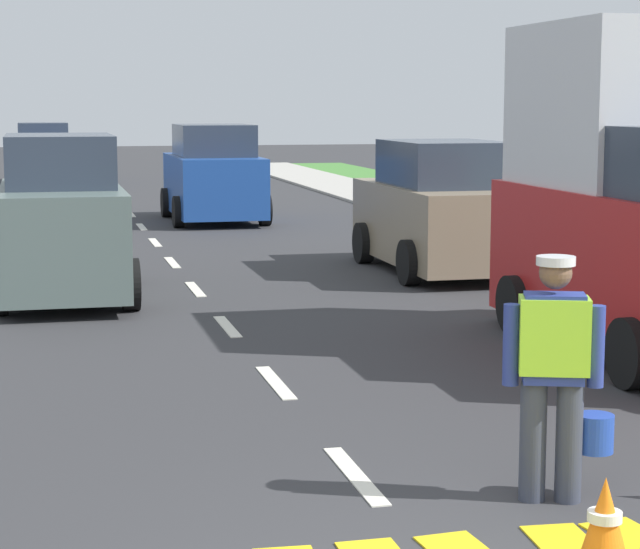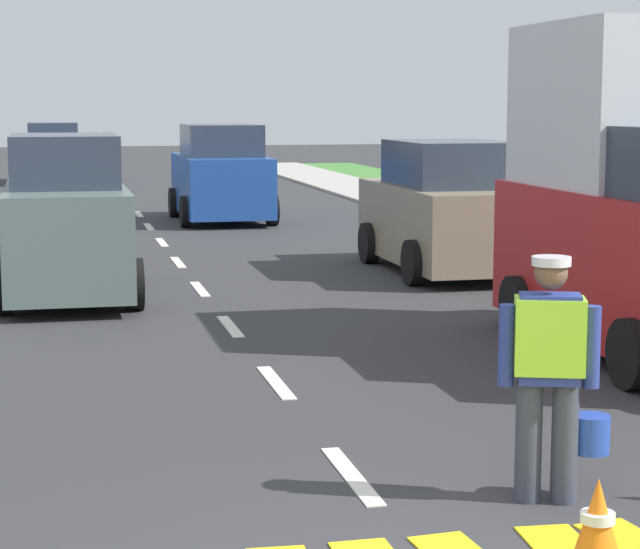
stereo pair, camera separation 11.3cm
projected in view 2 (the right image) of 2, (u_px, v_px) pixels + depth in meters
name	position (u px, v px, depth m)	size (l,w,h in m)	color
ground_plane	(148.00, 226.00, 26.45)	(96.00, 96.00, 0.00)	#333335
lane_center_line	(134.00, 209.00, 30.51)	(0.14, 46.40, 0.01)	silver
road_worker	(552.00, 366.00, 8.09)	(0.77, 0.41, 1.67)	#383D4C
traffic_cone_near	(597.00, 525.00, 6.98)	(0.36, 0.36, 0.55)	black
car_oncoming_third	(53.00, 155.00, 40.21)	(2.06, 3.85, 1.99)	#1E4799
car_oncoming_lead	(66.00, 223.00, 16.61)	(1.87, 3.94, 2.23)	slate
car_parked_far	(447.00, 211.00, 19.11)	(2.06, 4.15, 2.07)	gray
car_outgoing_far	(221.00, 176.00, 27.27)	(2.10, 3.97, 2.17)	#1E4799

